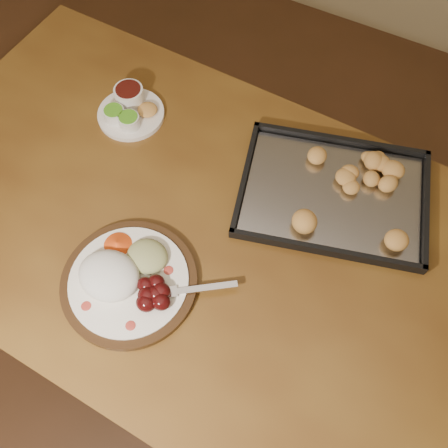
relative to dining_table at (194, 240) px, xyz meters
The scene contains 5 objects.
ground 0.73m from the dining_table, 132.71° to the right, with size 4.00×4.00×0.00m, color #56321D.
dining_table is the anchor object (origin of this frame).
dinner_plate 0.24m from the dining_table, 104.30° to the right, with size 0.37×0.30×0.07m.
condiment_saucer 0.39m from the dining_table, 145.71° to the left, with size 0.18×0.18×0.06m.
baking_tray 0.36m from the dining_table, 39.73° to the left, with size 0.51×0.43×0.05m.
Camera 1 is at (0.54, -0.23, 1.77)m, focal length 40.00 mm.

